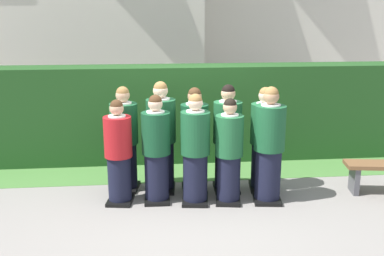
{
  "coord_description": "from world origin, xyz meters",
  "views": [
    {
      "loc": [
        -0.62,
        -6.12,
        2.71
      ],
      "look_at": [
        0.0,
        0.23,
        1.05
      ],
      "focal_mm": 42.19,
      "sensor_mm": 36.0,
      "label": 1
    }
  ],
  "objects_px": {
    "student_front_row_1": "(156,152)",
    "student_rear_row_2": "(195,142)",
    "student_rear_row_0": "(125,142)",
    "student_rear_row_1": "(161,140)",
    "student_rear_row_4": "(264,142)",
    "student_front_row_4": "(269,148)",
    "student_front_row_3": "(229,154)",
    "student_rear_row_3": "(227,141)",
    "student_in_red_blazer": "(119,155)",
    "student_front_row_2": "(195,152)"
  },
  "relations": [
    {
      "from": "student_rear_row_0",
      "to": "student_rear_row_4",
      "type": "bearing_deg",
      "value": -5.19
    },
    {
      "from": "student_rear_row_3",
      "to": "student_front_row_2",
      "type": "bearing_deg",
      "value": -141.55
    },
    {
      "from": "student_front_row_3",
      "to": "student_rear_row_1",
      "type": "distance_m",
      "value": 1.09
    },
    {
      "from": "student_rear_row_0",
      "to": "student_rear_row_2",
      "type": "distance_m",
      "value": 1.07
    },
    {
      "from": "student_front_row_2",
      "to": "student_front_row_3",
      "type": "distance_m",
      "value": 0.48
    },
    {
      "from": "student_front_row_1",
      "to": "student_front_row_3",
      "type": "bearing_deg",
      "value": -7.24
    },
    {
      "from": "student_rear_row_0",
      "to": "student_rear_row_4",
      "type": "xyz_separation_m",
      "value": [
        2.13,
        -0.19,
        -0.01
      ]
    },
    {
      "from": "student_rear_row_0",
      "to": "student_rear_row_1",
      "type": "xyz_separation_m",
      "value": [
        0.56,
        -0.09,
        0.04
      ]
    },
    {
      "from": "student_front_row_2",
      "to": "student_rear_row_2",
      "type": "relative_size",
      "value": 0.99
    },
    {
      "from": "student_rear_row_0",
      "to": "student_front_row_1",
      "type": "bearing_deg",
      "value": -46.36
    },
    {
      "from": "student_front_row_3",
      "to": "student_rear_row_1",
      "type": "relative_size",
      "value": 0.9
    },
    {
      "from": "student_front_row_3",
      "to": "student_front_row_4",
      "type": "distance_m",
      "value": 0.58
    },
    {
      "from": "student_front_row_2",
      "to": "student_rear_row_4",
      "type": "bearing_deg",
      "value": 20.27
    },
    {
      "from": "student_front_row_4",
      "to": "student_rear_row_1",
      "type": "height_order",
      "value": "student_rear_row_1"
    },
    {
      "from": "student_front_row_1",
      "to": "student_rear_row_2",
      "type": "height_order",
      "value": "student_rear_row_2"
    },
    {
      "from": "student_in_red_blazer",
      "to": "student_rear_row_1",
      "type": "distance_m",
      "value": 0.75
    },
    {
      "from": "student_front_row_3",
      "to": "student_rear_row_4",
      "type": "distance_m",
      "value": 0.76
    },
    {
      "from": "student_in_red_blazer",
      "to": "student_rear_row_4",
      "type": "bearing_deg",
      "value": 7.87
    },
    {
      "from": "student_front_row_1",
      "to": "student_front_row_2",
      "type": "height_order",
      "value": "student_front_row_2"
    },
    {
      "from": "student_front_row_3",
      "to": "student_rear_row_0",
      "type": "bearing_deg",
      "value": 157.38
    },
    {
      "from": "student_in_red_blazer",
      "to": "student_rear_row_0",
      "type": "distance_m",
      "value": 0.5
    },
    {
      "from": "student_front_row_1",
      "to": "student_rear_row_1",
      "type": "bearing_deg",
      "value": 78.09
    },
    {
      "from": "student_front_row_1",
      "to": "student_front_row_4",
      "type": "relative_size",
      "value": 0.93
    },
    {
      "from": "student_front_row_3",
      "to": "student_front_row_4",
      "type": "relative_size",
      "value": 0.91
    },
    {
      "from": "student_front_row_4",
      "to": "student_rear_row_2",
      "type": "height_order",
      "value": "student_front_row_4"
    },
    {
      "from": "student_front_row_2",
      "to": "student_rear_row_0",
      "type": "bearing_deg",
      "value": 149.76
    },
    {
      "from": "student_front_row_4",
      "to": "student_rear_row_1",
      "type": "relative_size",
      "value": 0.99
    },
    {
      "from": "student_rear_row_2",
      "to": "student_rear_row_3",
      "type": "relative_size",
      "value": 0.97
    },
    {
      "from": "student_rear_row_0",
      "to": "student_rear_row_1",
      "type": "relative_size",
      "value": 0.95
    },
    {
      "from": "student_front_row_3",
      "to": "student_rear_row_4",
      "type": "height_order",
      "value": "student_rear_row_4"
    },
    {
      "from": "student_front_row_1",
      "to": "student_rear_row_2",
      "type": "distance_m",
      "value": 0.69
    },
    {
      "from": "student_front_row_3",
      "to": "student_rear_row_2",
      "type": "height_order",
      "value": "student_rear_row_2"
    },
    {
      "from": "student_rear_row_1",
      "to": "student_rear_row_4",
      "type": "distance_m",
      "value": 1.57
    },
    {
      "from": "student_front_row_1",
      "to": "student_rear_row_3",
      "type": "height_order",
      "value": "student_rear_row_3"
    },
    {
      "from": "student_front_row_4",
      "to": "student_rear_row_0",
      "type": "relative_size",
      "value": 1.04
    },
    {
      "from": "student_front_row_1",
      "to": "student_front_row_2",
      "type": "xyz_separation_m",
      "value": [
        0.55,
        -0.1,
        0.01
      ]
    },
    {
      "from": "student_rear_row_3",
      "to": "student_rear_row_1",
      "type": "bearing_deg",
      "value": 175.1
    },
    {
      "from": "student_rear_row_3",
      "to": "student_rear_row_4",
      "type": "distance_m",
      "value": 0.56
    },
    {
      "from": "student_front_row_4",
      "to": "student_front_row_2",
      "type": "bearing_deg",
      "value": 177.31
    },
    {
      "from": "student_front_row_2",
      "to": "student_rear_row_3",
      "type": "relative_size",
      "value": 0.97
    },
    {
      "from": "student_front_row_3",
      "to": "student_rear_row_1",
      "type": "xyz_separation_m",
      "value": [
        -0.95,
        0.54,
        0.08
      ]
    },
    {
      "from": "student_rear_row_3",
      "to": "student_front_row_4",
      "type": "bearing_deg",
      "value": -42.25
    },
    {
      "from": "student_rear_row_3",
      "to": "student_front_row_1",
      "type": "bearing_deg",
      "value": -163.42
    },
    {
      "from": "student_front_row_1",
      "to": "student_front_row_4",
      "type": "xyz_separation_m",
      "value": [
        1.61,
        -0.15,
        0.06
      ]
    },
    {
      "from": "student_in_red_blazer",
      "to": "student_front_row_1",
      "type": "distance_m",
      "value": 0.54
    },
    {
      "from": "student_in_red_blazer",
      "to": "student_rear_row_1",
      "type": "relative_size",
      "value": 0.89
    },
    {
      "from": "student_rear_row_2",
      "to": "student_in_red_blazer",
      "type": "bearing_deg",
      "value": -162.4
    },
    {
      "from": "student_rear_row_3",
      "to": "student_rear_row_4",
      "type": "xyz_separation_m",
      "value": [
        0.56,
        -0.02,
        -0.02
      ]
    },
    {
      "from": "student_front_row_1",
      "to": "student_front_row_3",
      "type": "height_order",
      "value": "student_front_row_1"
    },
    {
      "from": "student_in_red_blazer",
      "to": "student_rear_row_4",
      "type": "xyz_separation_m",
      "value": [
        2.19,
        0.3,
        0.04
      ]
    }
  ]
}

